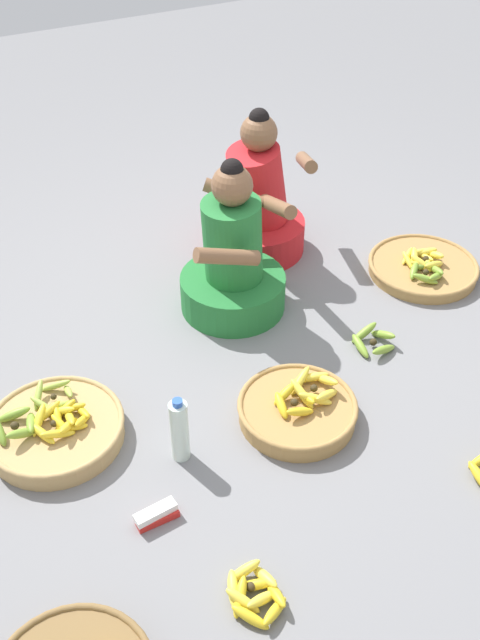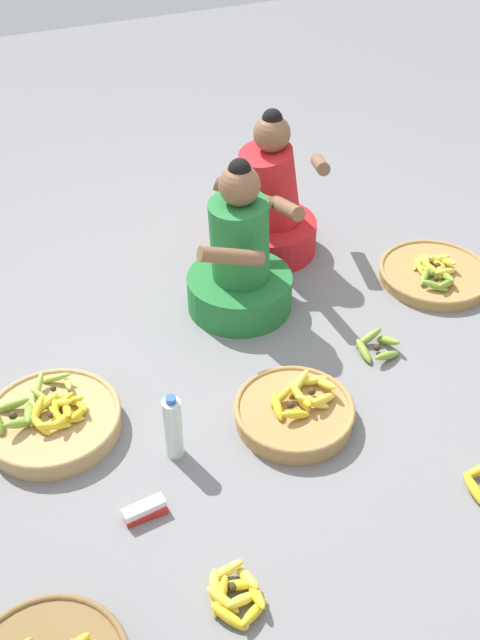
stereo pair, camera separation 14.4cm
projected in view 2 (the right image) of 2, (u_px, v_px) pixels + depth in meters
ground_plane at (222, 354)px, 3.41m from camera, size 10.00×10.00×0.00m
vendor_woman_front at (240, 263)px, 3.53m from camera, size 0.61×0.53×0.81m
vendor_woman_behind at (270, 208)px, 3.93m from camera, size 0.74×0.53×0.82m
banana_basket_front_left at (295, 411)px, 3.05m from camera, size 0.50×0.50×0.16m
banana_basket_mid_right at (435, 273)px, 3.84m from camera, size 0.58×0.58×0.13m
banana_basket_front_right at (53, 420)px, 3.01m from camera, size 0.56×0.56×0.16m
loose_bananas_back_left at (235, 594)px, 2.43m from camera, size 0.21×0.26×0.09m
loose_bananas_back_center at (377, 346)px, 3.40m from camera, size 0.20×0.19×0.10m
water_bottle at (173, 427)px, 2.85m from camera, size 0.07×0.07×0.31m
packet_carton_stack at (145, 511)px, 2.69m from camera, size 0.17×0.07×0.06m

